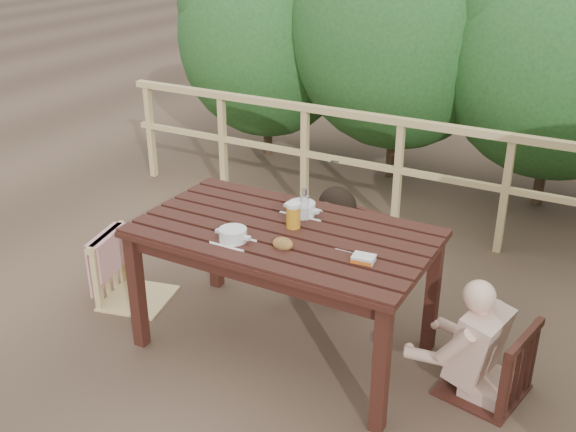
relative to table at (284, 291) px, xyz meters
The scene contains 15 objects.
ground 0.41m from the table, ahead, with size 60.00×60.00×0.00m, color brown.
table is the anchor object (origin of this frame).
chair_left 1.20m from the table, behind, with size 0.47×0.47×0.94m, color tan.
chair_far 0.89m from the table, 87.49° to the left, with size 0.52×0.52×1.04m, color black.
chair_right 1.25m from the table, ahead, with size 0.45×0.45×0.91m, color black.
woman 0.93m from the table, 87.54° to the left, with size 0.51×0.63×1.27m, color black, non-canonical shape.
diner_right 1.29m from the table, ahead, with size 0.46×0.57×1.15m, color tan, non-canonical shape.
railing 2.00m from the table, 90.00° to the left, with size 5.60×0.10×1.01m, color tan.
soup_near 0.56m from the table, 123.74° to the right, with size 0.27×0.27×0.09m, color silver.
soup_far 0.52m from the table, 91.70° to the left, with size 0.29×0.29×0.10m, color white.
bread_roll 0.50m from the table, 62.35° to the right, with size 0.12×0.09×0.07m, color #A55F2D.
beer_glass 0.50m from the table, 55.15° to the left, with size 0.09×0.09×0.17m, color orange.
bottle 0.55m from the table, 71.30° to the left, with size 0.06×0.06×0.23m, color white.
tumbler 0.52m from the table, 62.82° to the right, with size 0.06×0.06×0.07m, color silver.
butter_tub 0.74m from the table, 14.33° to the right, with size 0.12×0.09×0.05m, color white.
Camera 1 is at (1.76, -3.14, 2.56)m, focal length 41.76 mm.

